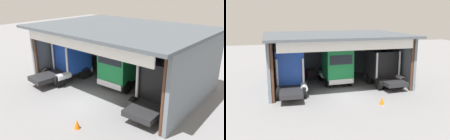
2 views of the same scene
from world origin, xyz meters
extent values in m
plane|color=slate|center=(0.00, 0.00, 0.00)|extent=(80.00, 80.00, 0.00)
cube|color=slate|center=(0.00, 8.42, 2.34)|extent=(12.30, 0.24, 4.69)
cube|color=slate|center=(-6.15, 4.21, 2.34)|extent=(0.24, 8.42, 4.69)
cube|color=slate|center=(6.15, 4.21, 2.34)|extent=(0.24, 8.42, 4.69)
cube|color=#474E55|center=(0.00, 3.76, 4.79)|extent=(12.90, 9.32, 0.20)
cylinder|color=#4C2D1E|center=(-5.90, 0.15, 2.34)|extent=(0.24, 0.24, 4.69)
cylinder|color=#4C2D1E|center=(5.90, 0.15, 2.34)|extent=(0.24, 0.24, 4.69)
cube|color=white|center=(0.00, -0.36, 4.34)|extent=(11.07, 0.12, 0.90)
cube|color=#1E47B7|center=(-4.36, 2.75, 2.25)|extent=(2.48, 2.50, 2.91)
cube|color=black|center=(-4.27, 3.93, 2.76)|extent=(1.97, 0.20, 0.87)
cube|color=silver|center=(-4.27, 3.96, 0.70)|extent=(2.21, 0.32, 0.44)
cube|color=#232326|center=(-4.51, 0.71, 0.73)|extent=(2.01, 3.82, 0.36)
cylinder|color=silver|center=(-5.50, 1.51, 1.85)|extent=(0.18, 0.18, 2.60)
cylinder|color=silver|center=(-3.42, 1.35, 1.85)|extent=(0.18, 0.18, 2.60)
cylinder|color=silver|center=(-3.45, 0.94, 0.85)|extent=(0.65, 1.24, 0.56)
cylinder|color=black|center=(-5.33, 3.29, 0.55)|extent=(0.38, 1.12, 1.10)
cylinder|color=black|center=(-3.32, 3.14, 0.55)|extent=(0.38, 1.12, 1.10)
cylinder|color=black|center=(-5.52, 0.79, 0.55)|extent=(0.38, 1.12, 1.10)
cylinder|color=black|center=(-3.50, 0.64, 0.55)|extent=(0.38, 1.12, 1.10)
cube|color=#197F3D|center=(0.13, 3.63, 2.17)|extent=(2.55, 2.42, 2.81)
cube|color=black|center=(0.17, 2.44, 2.66)|extent=(2.11, 0.13, 0.84)
cube|color=silver|center=(0.17, 2.41, 0.66)|extent=(2.36, 0.24, 0.44)
cube|color=#232326|center=(0.07, 5.50, 0.69)|extent=(1.97, 3.47, 0.36)
cylinder|color=silver|center=(1.20, 4.99, 1.80)|extent=(0.18, 0.18, 2.59)
cylinder|color=silver|center=(-1.03, 4.91, 1.80)|extent=(0.18, 0.18, 2.59)
cylinder|color=silver|center=(-1.04, 5.17, 0.81)|extent=(0.60, 1.22, 0.56)
cylinder|color=black|center=(1.23, 3.20, 0.51)|extent=(0.33, 1.03, 1.02)
cylinder|color=black|center=(-0.95, 3.13, 0.51)|extent=(0.33, 1.03, 1.02)
cylinder|color=black|center=(1.15, 5.54, 0.51)|extent=(0.33, 1.03, 1.02)
cylinder|color=black|center=(-1.02, 5.47, 0.51)|extent=(0.33, 1.03, 1.02)
cube|color=black|center=(4.37, 2.89, 2.03)|extent=(2.65, 2.30, 2.49)
cube|color=black|center=(4.32, 4.01, 2.46)|extent=(2.18, 0.15, 0.75)
cube|color=silver|center=(4.32, 4.04, 0.68)|extent=(2.44, 0.26, 0.44)
cube|color=#232326|center=(4.44, 1.20, 0.71)|extent=(2.05, 3.15, 0.36)
cylinder|color=silver|center=(3.27, 1.60, 1.92)|extent=(0.18, 0.18, 2.79)
cylinder|color=silver|center=(5.57, 1.69, 1.92)|extent=(0.18, 0.18, 2.79)
cylinder|color=silver|center=(5.58, 1.55, 0.83)|extent=(0.61, 1.22, 0.56)
cylinder|color=black|center=(3.22, 3.28, 0.53)|extent=(0.35, 1.07, 1.06)
cylinder|color=black|center=(5.48, 3.38, 0.53)|extent=(0.35, 1.07, 1.06)
cylinder|color=black|center=(3.31, 1.16, 0.53)|extent=(0.35, 1.07, 1.06)
cylinder|color=black|center=(5.57, 1.25, 0.53)|extent=(0.35, 1.07, 1.06)
cylinder|color=#B21E19|center=(-2.04, 7.43, 0.44)|extent=(0.58, 0.58, 0.88)
cube|color=black|center=(-1.85, 6.65, 0.50)|extent=(0.90, 0.60, 1.00)
cone|color=orange|center=(1.95, -2.38, 0.28)|extent=(0.36, 0.36, 0.56)
camera|label=1|loc=(10.75, -9.56, 7.60)|focal=36.66mm
camera|label=2|loc=(-6.08, -18.81, 6.62)|focal=40.41mm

